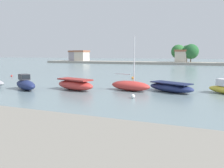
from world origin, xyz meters
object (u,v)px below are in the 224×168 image
(moored_boat_3, at_px, (75,85))
(moored_boat_5, at_px, (171,87))
(mooring_buoy_1, at_px, (133,78))
(mooring_buoy_4, at_px, (12,76))
(moored_boat_4, at_px, (130,86))
(mooring_buoy_2, at_px, (133,96))
(moored_boat_2, at_px, (25,84))

(moored_boat_3, xyz_separation_m, moored_boat_5, (9.91, 2.78, -0.12))
(mooring_buoy_1, distance_m, mooring_buoy_4, 21.12)
(moored_boat_4, xyz_separation_m, mooring_buoy_2, (1.62, -4.14, -0.36))
(moored_boat_4, distance_m, mooring_buoy_1, 11.80)
(mooring_buoy_4, bearing_deg, mooring_buoy_2, -23.14)
(moored_boat_2, distance_m, mooring_buoy_1, 16.97)
(moored_boat_2, height_order, moored_boat_5, moored_boat_2)
(mooring_buoy_1, bearing_deg, mooring_buoy_4, -167.59)
(moored_boat_3, height_order, moored_boat_4, moored_boat_4)
(moored_boat_2, distance_m, moored_boat_5, 15.84)
(moored_boat_2, relative_size, moored_boat_3, 0.86)
(moored_boat_5, bearing_deg, mooring_buoy_2, -90.40)
(moored_boat_3, distance_m, mooring_buoy_4, 20.22)
(mooring_buoy_2, bearing_deg, moored_boat_4, 111.42)
(mooring_buoy_1, bearing_deg, moored_boat_4, -73.72)
(mooring_buoy_1, xyz_separation_m, mooring_buoy_2, (4.93, -15.46, -0.01))
(moored_boat_4, relative_size, mooring_buoy_2, 15.79)
(moored_boat_2, distance_m, mooring_buoy_4, 16.76)
(moored_boat_4, bearing_deg, mooring_buoy_4, 176.93)
(moored_boat_4, xyz_separation_m, mooring_buoy_1, (-3.31, 11.32, -0.35))
(moored_boat_4, bearing_deg, moored_boat_5, 23.62)
(moored_boat_2, relative_size, mooring_buoy_2, 12.63)
(moored_boat_3, height_order, mooring_buoy_1, moored_boat_3)
(moored_boat_3, xyz_separation_m, mooring_buoy_4, (-18.22, 8.75, -0.43))
(mooring_buoy_2, distance_m, mooring_buoy_4, 27.79)
(mooring_buoy_2, xyz_separation_m, mooring_buoy_4, (-25.56, 10.92, -0.02))
(mooring_buoy_1, xyz_separation_m, mooring_buoy_4, (-20.63, -4.54, -0.03))
(moored_boat_5, height_order, mooring_buoy_4, moored_boat_5)
(moored_boat_2, bearing_deg, moored_boat_4, 48.78)
(mooring_buoy_2, bearing_deg, moored_boat_5, 62.54)
(moored_boat_3, relative_size, mooring_buoy_1, 14.10)
(mooring_buoy_1, relative_size, mooring_buoy_2, 1.04)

